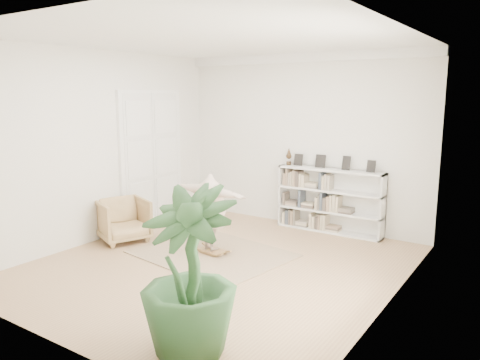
# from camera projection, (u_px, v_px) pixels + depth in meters

# --- Properties ---
(floor) EXTENTS (6.00, 6.00, 0.00)m
(floor) POSITION_uv_depth(u_px,v_px,m) (218.00, 265.00, 7.71)
(floor) COLOR #9A724F
(floor) RESTS_ON ground
(room_shell) EXTENTS (6.00, 6.00, 6.00)m
(room_shell) POSITION_uv_depth(u_px,v_px,m) (303.00, 57.00, 9.48)
(room_shell) COLOR silver
(room_shell) RESTS_ON floor
(doors) EXTENTS (0.09, 1.78, 2.92)m
(doors) POSITION_uv_depth(u_px,v_px,m) (152.00, 160.00, 9.99)
(doors) COLOR white
(doors) RESTS_ON floor
(bookshelf) EXTENTS (2.20, 0.35, 1.64)m
(bookshelf) POSITION_uv_depth(u_px,v_px,m) (330.00, 201.00, 9.50)
(bookshelf) COLOR silver
(bookshelf) RESTS_ON floor
(armchair) EXTENTS (1.16, 1.15, 0.81)m
(armchair) POSITION_uv_depth(u_px,v_px,m) (123.00, 220.00, 8.94)
(armchair) COLOR tan
(armchair) RESTS_ON floor
(rug) EXTENTS (2.77, 2.35, 0.02)m
(rug) POSITION_uv_depth(u_px,v_px,m) (212.00, 254.00, 8.24)
(rug) COLOR tan
(rug) RESTS_ON floor
(rocker_board) EXTENTS (0.52, 0.36, 0.10)m
(rocker_board) POSITION_uv_depth(u_px,v_px,m) (212.00, 251.00, 8.23)
(rocker_board) COLOR olive
(rocker_board) RESTS_ON rug
(person) EXTENTS (1.71, 0.70, 1.36)m
(person) POSITION_uv_depth(u_px,v_px,m) (212.00, 210.00, 8.10)
(person) COLOR #BEA28F
(person) RESTS_ON rocker_board
(houseplant) EXTENTS (1.11, 1.11, 1.84)m
(houseplant) POSITION_uv_depth(u_px,v_px,m) (189.00, 273.00, 4.94)
(houseplant) COLOR #284F27
(houseplant) RESTS_ON floor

